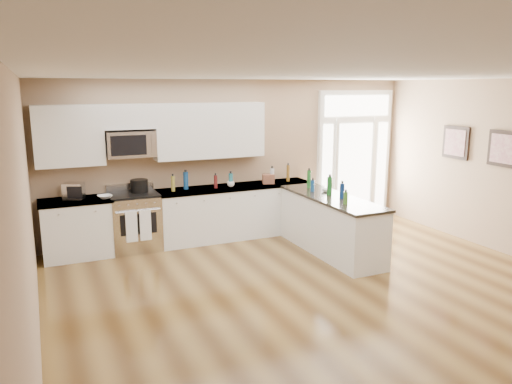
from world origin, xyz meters
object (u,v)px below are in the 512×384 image
Objects in this scene: kitchen_range at (135,222)px; peninsula_cabinet at (330,227)px; toaster_oven at (74,191)px; stockpot at (139,185)px.

peninsula_cabinet is at bearing -26.66° from kitchen_range.
toaster_oven is (-3.80, 1.50, 0.63)m from peninsula_cabinet.
stockpot is at bearing 42.87° from kitchen_range.
toaster_oven is at bearing -176.88° from stockpot.
toaster_oven is at bearing 176.47° from kitchen_range.
peninsula_cabinet is 3.24m from stockpot.
toaster_oven is at bearing 158.39° from peninsula_cabinet.
toaster_oven reaches higher than peninsula_cabinet.
peninsula_cabinet is at bearing 1.73° from toaster_oven.
peninsula_cabinet is 7.95× the size of stockpot.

